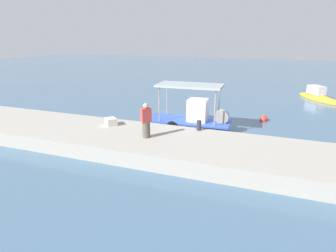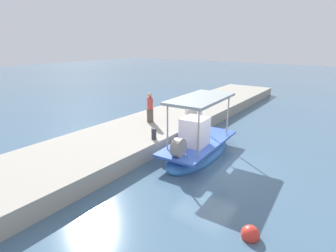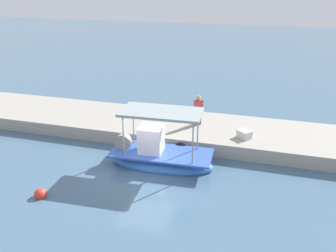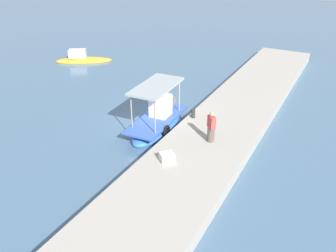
{
  "view_description": "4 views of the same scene",
  "coord_description": "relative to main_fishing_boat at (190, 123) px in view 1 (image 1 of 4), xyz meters",
  "views": [
    {
      "loc": [
        4.18,
        -16.68,
        5.46
      ],
      "look_at": [
        -1.08,
        -2.9,
        0.88
      ],
      "focal_mm": 31.12,
      "sensor_mm": 36.0,
      "label": 1
    },
    {
      "loc": [
        9.69,
        4.89,
        5.17
      ],
      "look_at": [
        -1.16,
        -2.96,
        0.89
      ],
      "focal_mm": 28.1,
      "sensor_mm": 36.0,
      "label": 2
    },
    {
      "loc": [
        -4.88,
        13.26,
        8.3
      ],
      "look_at": [
        -0.16,
        -3.28,
        0.96
      ],
      "focal_mm": 36.6,
      "sensor_mm": 36.0,
      "label": 3
    },
    {
      "loc": [
        -16.51,
        -10.1,
        9.98
      ],
      "look_at": [
        -1.13,
        -1.78,
        0.72
      ],
      "focal_mm": 37.27,
      "sensor_mm": 36.0,
      "label": 4
    }
  ],
  "objects": [
    {
      "name": "ground_plane",
      "position": [
        0.48,
        0.72,
        -0.5
      ],
      "size": [
        120.0,
        120.0,
        0.0
      ],
      "primitive_type": "plane",
      "color": "#466680"
    },
    {
      "name": "mooring_bollard",
      "position": [
        1.0,
        -1.86,
        0.5
      ],
      "size": [
        0.24,
        0.24,
        0.54
      ],
      "primitive_type": "cylinder",
      "color": "#2D2D33",
      "rests_on": "dock_quay"
    },
    {
      "name": "main_fishing_boat",
      "position": [
        0.0,
        0.0,
        0.0
      ],
      "size": [
        5.13,
        2.23,
        3.16
      ],
      "color": "#3674C7",
      "rests_on": "ground_plane"
    },
    {
      "name": "fisherman_near_bollard",
      "position": [
        -1.1,
        -3.82,
        1.01
      ],
      "size": [
        0.53,
        0.54,
        1.7
      ],
      "color": "brown",
      "rests_on": "dock_quay"
    },
    {
      "name": "cargo_crate",
      "position": [
        -3.78,
        -2.69,
        0.44
      ],
      "size": [
        0.85,
        0.84,
        0.4
      ],
      "primitive_type": "cube",
      "rotation": [
        0.0,
        0.0,
        2.42
      ],
      "color": "silver",
      "rests_on": "dock_quay"
    },
    {
      "name": "dock_quay",
      "position": [
        0.48,
        -3.67,
        -0.13
      ],
      "size": [
        36.0,
        4.4,
        0.73
      ],
      "primitive_type": "cube",
      "color": "#A29D92",
      "rests_on": "ground_plane"
    },
    {
      "name": "moored_boat_near",
      "position": [
        8.15,
        12.81,
        -0.3
      ],
      "size": [
        4.04,
        5.12,
        1.41
      ],
      "color": "gold",
      "rests_on": "ground_plane"
    },
    {
      "name": "marker_buoy",
      "position": [
        3.97,
        3.94,
        -0.39
      ],
      "size": [
        0.51,
        0.51,
        0.51
      ],
      "color": "red",
      "rests_on": "ground_plane"
    }
  ]
}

